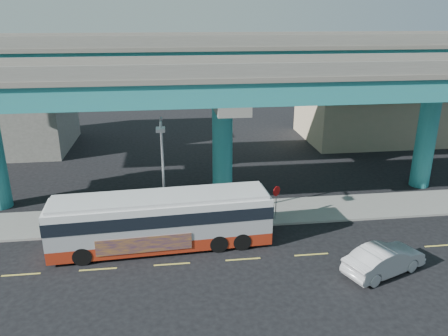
{
  "coord_description": "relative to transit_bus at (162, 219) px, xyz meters",
  "views": [
    {
      "loc": [
        -3.83,
        -21.5,
        13.14
      ],
      "look_at": [
        -0.53,
        4.0,
        4.0
      ],
      "focal_mm": 35.0,
      "sensor_mm": 36.0,
      "label": 1
    }
  ],
  "objects": [
    {
      "name": "building_concrete",
      "position": [
        -15.51,
        22.23,
        2.7
      ],
      "size": [
        12.0,
        10.0,
        9.0
      ],
      "primitive_type": "cube",
      "color": "gray",
      "rests_on": "ground"
    },
    {
      "name": "viaduct",
      "position": [
        4.49,
        7.34,
        7.34
      ],
      "size": [
        52.0,
        12.4,
        11.7
      ],
      "color": "teal",
      "rests_on": "ground"
    },
    {
      "name": "stop_sign",
      "position": [
        7.45,
        2.41,
        0.05
      ],
      "size": [
        0.59,
        0.45,
        2.38
      ],
      "rotation": [
        0.0,
        0.0,
        0.24
      ],
      "color": "gray",
      "rests_on": "sidewalk"
    },
    {
      "name": "building_beige",
      "position": [
        22.49,
        21.21,
        1.71
      ],
      "size": [
        14.0,
        10.23,
        7.0
      ],
      "color": "tan",
      "rests_on": "ground"
    },
    {
      "name": "lane_markings",
      "position": [
        4.49,
        -2.07,
        -1.79
      ],
      "size": [
        58.0,
        0.12,
        0.01
      ],
      "color": "#D8C64C",
      "rests_on": "ground"
    },
    {
      "name": "ground",
      "position": [
        4.49,
        -1.77,
        -1.8
      ],
      "size": [
        120.0,
        120.0,
        0.0
      ],
      "primitive_type": "plane",
      "color": "black",
      "rests_on": "ground"
    },
    {
      "name": "transit_bus",
      "position": [
        0.0,
        0.0,
        0.0
      ],
      "size": [
        12.93,
        3.45,
        3.28
      ],
      "rotation": [
        0.0,
        0.0,
        0.06
      ],
      "color": "maroon",
      "rests_on": "ground"
    },
    {
      "name": "parked_car",
      "position": [
        -4.52,
        3.73,
        -1.0
      ],
      "size": [
        2.55,
        4.21,
        1.3
      ],
      "primitive_type": "imported",
      "rotation": [
        0.0,
        0.0,
        1.43
      ],
      "color": "#2E2E33",
      "rests_on": "sidewalk"
    },
    {
      "name": "street_lamp",
      "position": [
        0.18,
        1.69,
        3.06
      ],
      "size": [
        0.5,
        2.37,
        7.19
      ],
      "color": "gray",
      "rests_on": "sidewalk"
    },
    {
      "name": "sidewalk",
      "position": [
        4.49,
        3.73,
        -1.73
      ],
      "size": [
        70.0,
        4.0,
        0.15
      ],
      "primitive_type": "cube",
      "color": "gray",
      "rests_on": "ground"
    },
    {
      "name": "sedan",
      "position": [
        11.71,
        -4.31,
        -1.02
      ],
      "size": [
        4.93,
        5.88,
        1.56
      ],
      "primitive_type": "imported",
      "rotation": [
        0.0,
        0.0,
        1.95
      ],
      "color": "#B3B3B8",
      "rests_on": "ground"
    }
  ]
}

